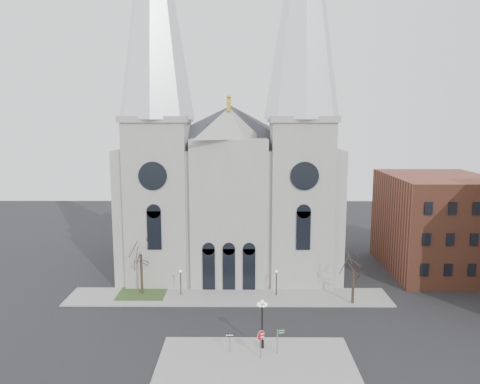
{
  "coord_description": "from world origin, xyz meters",
  "views": [
    {
      "loc": [
        1.77,
        -44.54,
        22.13
      ],
      "look_at": [
        1.46,
        8.0,
        13.82
      ],
      "focal_mm": 35.0,
      "sensor_mm": 36.0,
      "label": 1
    }
  ],
  "objects_px": {
    "street_name_sign": "(278,339)",
    "one_way_sign": "(230,339)",
    "stop_sign": "(261,338)",
    "globe_lamp": "(262,318)"
  },
  "relations": [
    {
      "from": "stop_sign",
      "to": "globe_lamp",
      "type": "relative_size",
      "value": 0.56
    },
    {
      "from": "one_way_sign",
      "to": "street_name_sign",
      "type": "relative_size",
      "value": 0.79
    },
    {
      "from": "street_name_sign",
      "to": "stop_sign",
      "type": "bearing_deg",
      "value": -169.92
    },
    {
      "from": "globe_lamp",
      "to": "one_way_sign",
      "type": "relative_size",
      "value": 2.52
    },
    {
      "from": "stop_sign",
      "to": "globe_lamp",
      "type": "bearing_deg",
      "value": 64.7
    },
    {
      "from": "globe_lamp",
      "to": "street_name_sign",
      "type": "xyz_separation_m",
      "value": [
        1.47,
        -1.15,
        -1.63
      ]
    },
    {
      "from": "globe_lamp",
      "to": "street_name_sign",
      "type": "bearing_deg",
      "value": -37.83
    },
    {
      "from": "globe_lamp",
      "to": "one_way_sign",
      "type": "bearing_deg",
      "value": -164.34
    },
    {
      "from": "globe_lamp",
      "to": "one_way_sign",
      "type": "height_order",
      "value": "globe_lamp"
    },
    {
      "from": "street_name_sign",
      "to": "one_way_sign",
      "type": "bearing_deg",
      "value": 159.32
    }
  ]
}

